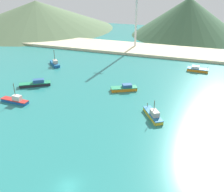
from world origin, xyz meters
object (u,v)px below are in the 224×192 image
Objects in this scene: radio_tower at (136,11)px; fishing_boat_12 at (153,115)px; fishing_boat_1 at (15,100)px; fishing_boat_13 at (197,69)px; fishing_boat_3 at (36,84)px; fishing_boat_15 at (55,63)px; fishing_boat_2 at (124,88)px.

fishing_boat_12 is at bearing -71.52° from radio_tower.
fishing_boat_1 is 70.29m from fishing_boat_13.
fishing_boat_1 is 79.33m from radio_tower.
fishing_boat_12 reaches higher than fishing_boat_13.
fishing_boat_15 reaches higher than fishing_boat_3.
fishing_boat_2 is 1.00× the size of fishing_boat_12.
fishing_boat_2 is 0.88× the size of fishing_boat_3.
fishing_boat_1 reaches higher than fishing_boat_13.
fishing_boat_2 is at bearing -23.50° from fishing_boat_15.
fishing_boat_12 is 44.35m from fishing_boat_13.
fishing_boat_3 is 67.27m from radio_tower.
fishing_boat_1 reaches higher than fishing_boat_3.
fishing_boat_2 is at bearing 130.05° from fishing_boat_12.
radio_tower is at bearing 140.80° from fishing_boat_13.
fishing_boat_13 is 1.08× the size of fishing_boat_15.
fishing_boat_3 is 1.23× the size of fishing_boat_13.
fishing_boat_15 is (-36.08, 15.69, 0.08)m from fishing_boat_2.
fishing_boat_12 is (12.77, -15.19, 0.10)m from fishing_boat_2.
fishing_boat_13 is at bearing 77.44° from fishing_boat_12.
fishing_boat_13 is at bearing 51.42° from fishing_boat_2.
fishing_boat_15 is at bearing 101.43° from fishing_boat_1.
fishing_boat_12 is 0.25× the size of radio_tower.
radio_tower is (25.35, 39.44, 18.02)m from fishing_boat_15.
fishing_boat_2 is 59.01m from radio_tower.
fishing_boat_15 is at bearing -122.73° from radio_tower.
fishing_boat_3 is at bearing -146.88° from fishing_boat_13.
fishing_boat_1 is 1.01× the size of fishing_boat_2.
fishing_boat_13 is at bearing 11.98° from fishing_boat_15.
fishing_boat_13 is (9.64, 43.29, -0.10)m from fishing_boat_12.
fishing_boat_15 reaches higher than fishing_boat_13.
fishing_boat_1 is 35.10m from fishing_boat_2.
fishing_boat_3 is at bearing -167.98° from fishing_boat_2.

